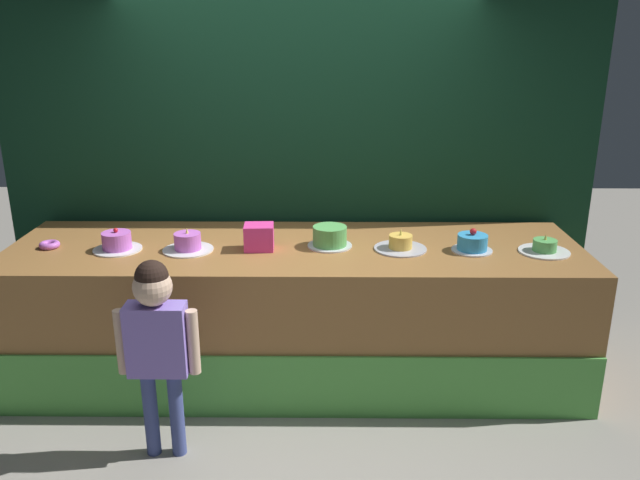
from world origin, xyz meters
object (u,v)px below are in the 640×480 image
Objects in this scene: donut at (49,245)px; cake_center_right at (400,244)px; cake_left at (188,243)px; child_figure at (157,333)px; cake_far_right at (544,248)px; pink_box at (259,237)px; cake_right at (472,243)px; cake_far_left at (117,242)px; cake_center_left at (330,237)px.

donut is 0.38× the size of cake_center_right.
donut is 0.40× the size of cake_left.
child_figure is 2.44m from cake_far_right.
cake_center_right is at bearing 31.78° from child_figure.
cake_far_right is at bearing 19.39° from child_figure.
pink_box is 0.58× the size of cake_far_right.
cake_far_right is (2.29, -0.01, -0.02)m from cake_left.
cake_left reaches higher than cake_far_right.
cake_far_right is at bearing -3.00° from cake_center_right.
cake_left is at bearing -2.65° from donut.
pink_box is 1.37m from donut.
child_figure is 3.58× the size of cake_left.
pink_box is 1.37m from cake_right.
cake_center_left is (1.37, 0.09, 0.01)m from cake_far_left.
cake_center_left is at bearing 5.71° from cake_left.
cake_far_left reaches higher than cake_far_right.
cake_far_right is at bearing -2.72° from cake_right.
cake_left reaches higher than cake_center_right.
cake_center_right reaches higher than donut.
cake_center_right is 0.92m from cake_far_right.
cake_left is at bearing 89.31° from child_figure.
cake_far_left reaches higher than donut.
cake_far_right is (0.91, -0.05, -0.00)m from cake_center_right.
cake_right reaches higher than cake_far_left.
cake_far_left reaches higher than cake_center_left.
donut is at bearing 179.44° from pink_box.
cake_center_right is at bearing -7.04° from cake_center_left.
cake_center_right is 0.46m from cake_right.
cake_center_right is at bearing 1.02° from cake_far_left.
cake_left is at bearing -179.72° from cake_right.
cake_right is at bearing 0.16° from cake_far_left.
cake_far_right is (1.37, -0.10, -0.03)m from cake_center_left.
child_figure is at bearing -160.61° from cake_far_right.
cake_far_right is (0.46, -0.02, -0.02)m from cake_right.
cake_far_left is 0.91× the size of cake_center_right.
cake_center_left is 0.91× the size of cake_far_right.
cake_right reaches higher than cake_far_right.
cake_far_left is 0.46m from cake_left.
cake_center_right reaches higher than cake_far_right.
donut is 0.50× the size of cake_right.
cake_center_right is at bearing 0.38° from pink_box.
cake_right is (1.84, 0.83, 0.23)m from child_figure.
cake_left is (-0.46, -0.03, -0.03)m from pink_box.
child_figure is 8.92× the size of donut.
donut is 0.46m from cake_far_left.
donut is at bearing 179.01° from cake_far_right.
child_figure is 1.27m from donut.
pink_box is at bearing 61.21° from child_figure.
cake_right is (0.46, -0.03, 0.02)m from cake_center_right.
pink_box is 0.58× the size of cake_left.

